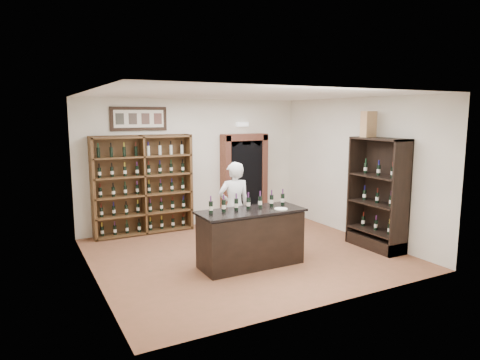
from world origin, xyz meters
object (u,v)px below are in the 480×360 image
Objects in this scene: counter_bottle_0 at (211,207)px; shopkeeper at (234,207)px; wine_shelf at (143,185)px; wine_crate at (369,124)px; side_cabinet at (378,211)px; tasting_counter at (251,238)px.

counter_bottle_0 is 0.17× the size of shopkeeper.
wine_crate is at bearing -38.02° from wine_shelf.
side_cabinet is 1.73m from wine_crate.
shopkeeper is (-2.61, 1.16, 0.12)m from side_cabinet.
tasting_counter is at bearing -7.15° from counter_bottle_0.
wine_crate is (2.66, -0.01, 1.96)m from tasting_counter.
wine_crate is (-0.07, 0.29, 1.70)m from side_cabinet.
tasting_counter is at bearing 173.72° from side_cabinet.
wine_shelf and side_cabinet have the same top height.
counter_bottle_0 is 3.48m from side_cabinet.
side_cabinet is at bearing -6.46° from counter_bottle_0.
shopkeeper is at bearing 148.16° from wine_crate.
side_cabinet is at bearing 163.35° from shopkeeper.
side_cabinet reaches higher than shopkeeper.
side_cabinet reaches higher than counter_bottle_0.
wine_shelf reaches higher than tasting_counter.
shopkeeper is at bearing 42.75° from counter_bottle_0.
counter_bottle_0 is (-0.72, 0.09, 0.61)m from tasting_counter.
wine_shelf reaches higher than shopkeeper.
wine_crate reaches higher than wine_shelf.
counter_bottle_0 reaches higher than tasting_counter.
side_cabinet is 4.32× the size of wine_crate.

